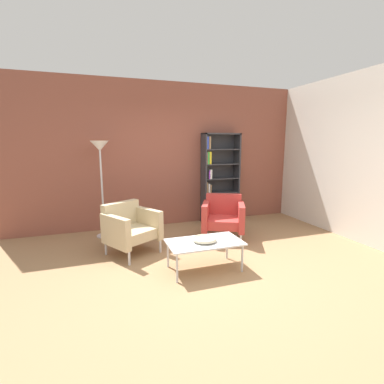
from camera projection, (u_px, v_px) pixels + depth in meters
name	position (u px, v px, depth m)	size (l,w,h in m)	color
ground_plane	(215.00, 272.00, 3.73)	(8.32, 8.32, 0.00)	#9E7751
brick_back_panel	(169.00, 155.00, 5.77)	(6.40, 0.12, 2.90)	brown
plaster_right_partition	(351.00, 157.00, 4.94)	(0.12, 5.20, 2.90)	silver
bookshelf_tall	(217.00, 179.00, 5.98)	(0.80, 0.30, 1.90)	#333338
coffee_table_low	(205.00, 244.00, 3.75)	(1.00, 0.56, 0.40)	silver
decorative_bowl	(205.00, 239.00, 3.74)	(0.32, 0.32, 0.05)	beige
armchair_spare_guest	(223.00, 216.00, 4.97)	(0.92, 0.89, 0.78)	#B73833
armchair_near_window	(130.00, 227.00, 4.33)	(0.94, 0.92, 0.78)	#C6B289
floor_lamp_torchiere	(100.00, 157.00, 4.91)	(0.32, 0.32, 1.74)	silver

